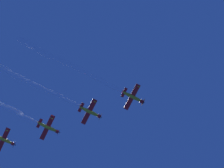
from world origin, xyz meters
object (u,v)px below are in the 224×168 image
(airplane_left_wingman, at_px, (91,112))
(airplane_right_wingman, at_px, (49,128))
(airplane_slot_tail, at_px, (5,140))
(airplane_lead, at_px, (133,97))

(airplane_left_wingman, relative_size, airplane_right_wingman, 1.01)
(airplane_left_wingman, relative_size, airplane_slot_tail, 1.00)
(airplane_slot_tail, bearing_deg, airplane_left_wingman, -58.64)
(airplane_lead, bearing_deg, airplane_slot_tail, 121.93)
(airplane_lead, xyz_separation_m, airplane_slot_tail, (-23.54, 37.78, -0.61))
(airplane_left_wingman, distance_m, airplane_right_wingman, 14.71)
(airplane_left_wingman, height_order, airplane_right_wingman, airplane_right_wingman)
(airplane_lead, relative_size, airplane_left_wingman, 0.99)
(airplane_right_wingman, bearing_deg, airplane_lead, -59.14)
(airplane_lead, relative_size, airplane_right_wingman, 1.00)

